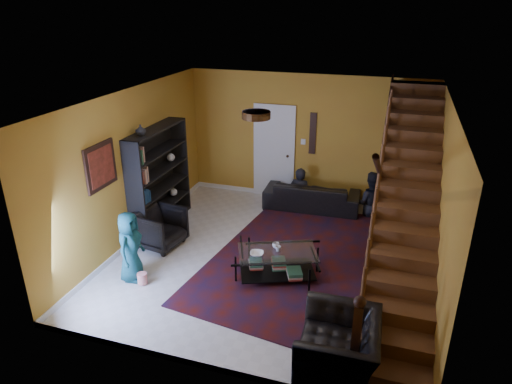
% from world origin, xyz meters
% --- Properties ---
extents(floor, '(5.50, 5.50, 0.00)m').
position_xyz_m(floor, '(0.00, 0.00, 0.00)').
color(floor, beige).
rests_on(floor, ground).
extents(room, '(5.50, 5.50, 5.50)m').
position_xyz_m(room, '(-1.33, 1.33, 0.05)').
color(room, '#B78E28').
rests_on(room, ground).
extents(staircase, '(0.95, 5.02, 3.18)m').
position_xyz_m(staircase, '(2.12, -0.00, 1.40)').
color(staircase, brown).
rests_on(staircase, floor).
extents(bookshelf, '(0.35, 1.80, 2.00)m').
position_xyz_m(bookshelf, '(-2.40, 0.60, 0.96)').
color(bookshelf, black).
rests_on(bookshelf, floor).
extents(door, '(0.82, 0.05, 2.05)m').
position_xyz_m(door, '(-0.70, 2.73, 1.02)').
color(door, silver).
rests_on(door, floor).
extents(framed_picture, '(0.04, 0.74, 0.74)m').
position_xyz_m(framed_picture, '(-2.57, -0.90, 1.75)').
color(framed_picture, maroon).
rests_on(framed_picture, room).
extents(wall_hanging, '(0.14, 0.03, 0.90)m').
position_xyz_m(wall_hanging, '(0.15, 2.73, 1.55)').
color(wall_hanging, black).
rests_on(wall_hanging, room).
extents(ceiling_fixture, '(0.40, 0.40, 0.10)m').
position_xyz_m(ceiling_fixture, '(0.00, -0.80, 2.74)').
color(ceiling_fixture, '#3F2814').
rests_on(ceiling_fixture, room).
extents(rug, '(4.37, 4.83, 0.02)m').
position_xyz_m(rug, '(1.02, 0.11, 0.01)').
color(rug, '#400F0B').
rests_on(rug, floor).
extents(sofa, '(2.05, 0.87, 0.59)m').
position_xyz_m(sofa, '(0.28, 2.30, 0.30)').
color(sofa, black).
rests_on(sofa, floor).
extents(armchair_left, '(0.91, 0.89, 0.72)m').
position_xyz_m(armchair_left, '(-2.05, -0.16, 0.36)').
color(armchair_left, black).
rests_on(armchair_left, floor).
extents(armchair_right, '(0.99, 1.12, 0.70)m').
position_xyz_m(armchair_right, '(1.50, -2.25, 0.35)').
color(armchair_right, black).
rests_on(armchair_right, floor).
extents(person_adult_a, '(0.51, 0.36, 1.32)m').
position_xyz_m(person_adult_a, '(-0.00, 2.35, 0.21)').
color(person_adult_a, black).
rests_on(person_adult_a, sofa).
extents(person_adult_b, '(0.72, 0.58, 1.41)m').
position_xyz_m(person_adult_b, '(1.50, 2.35, 0.26)').
color(person_adult_b, black).
rests_on(person_adult_b, sofa).
extents(person_child, '(0.41, 0.60, 1.18)m').
position_xyz_m(person_child, '(-1.95, -1.26, 0.59)').
color(person_child, '#175058').
rests_on(person_child, armchair_left).
extents(coffee_table, '(1.43, 1.14, 0.48)m').
position_xyz_m(coffee_table, '(0.27, -0.52, 0.28)').
color(coffee_table, black).
rests_on(coffee_table, floor).
extents(cup_a, '(0.12, 0.12, 0.09)m').
position_xyz_m(cup_a, '(0.21, -0.41, 0.52)').
color(cup_a, '#999999').
rests_on(cup_a, coffee_table).
extents(cup_b, '(0.11, 0.11, 0.09)m').
position_xyz_m(cup_b, '(0.27, -0.50, 0.52)').
color(cup_b, '#999999').
rests_on(cup_b, coffee_table).
extents(bowl, '(0.25, 0.25, 0.05)m').
position_xyz_m(bowl, '(-0.01, -0.72, 0.50)').
color(bowl, '#999999').
rests_on(bowl, coffee_table).
extents(vase, '(0.18, 0.18, 0.19)m').
position_xyz_m(vase, '(-2.41, 0.10, 2.10)').
color(vase, '#999999').
rests_on(vase, bookshelf).
extents(popcorn_bucket, '(0.17, 0.17, 0.18)m').
position_xyz_m(popcorn_bucket, '(-1.72, -1.37, 0.11)').
color(popcorn_bucket, red).
rests_on(popcorn_bucket, rug).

